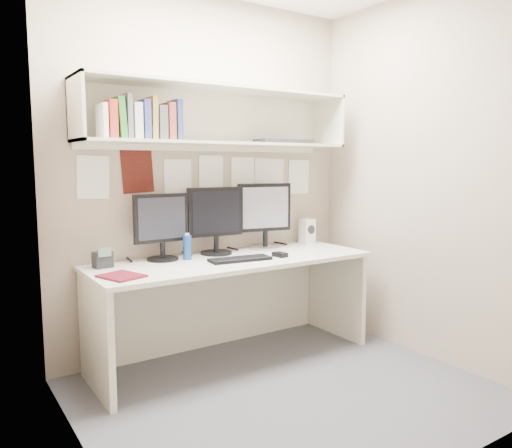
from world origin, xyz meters
TOP-DOWN VIEW (x-y plane):
  - floor at (0.00, 0.00)m, footprint 2.40×2.00m
  - wall_back at (0.00, 1.00)m, footprint 2.40×0.02m
  - wall_front at (0.00, -1.00)m, footprint 2.40×0.02m
  - wall_left at (-1.20, 0.00)m, footprint 0.02×2.00m
  - wall_right at (1.20, 0.00)m, footprint 0.02×2.00m
  - desk at (0.00, 0.65)m, footprint 2.00×0.70m
  - overhead_hutch at (0.00, 0.86)m, footprint 2.00×0.38m
  - pinned_papers at (0.00, 0.99)m, footprint 1.92×0.01m
  - monitor_left at (-0.44, 0.87)m, footprint 0.39×0.22m
  - monitor_center at (-0.02, 0.87)m, footprint 0.42×0.23m
  - monitor_right at (0.42, 0.87)m, footprint 0.43×0.24m
  - keyboard at (-0.00, 0.55)m, footprint 0.44×0.20m
  - mouse at (0.31, 0.51)m, footprint 0.08×0.11m
  - speaker at (0.86, 0.88)m, footprint 0.10×0.11m
  - blue_bottle at (-0.28, 0.79)m, footprint 0.06×0.06m
  - maroon_notebook at (-0.84, 0.50)m, footprint 0.27×0.29m
  - desk_phone at (-0.85, 0.84)m, footprint 0.12×0.11m
  - book_stack at (-0.60, 0.76)m, footprint 0.51×0.17m
  - hutch_tray at (0.54, 0.79)m, footprint 0.46×0.19m

SIDE VIEW (x-z plane):
  - floor at x=0.00m, z-range -0.01..0.01m
  - desk at x=0.00m, z-range 0.00..0.73m
  - maroon_notebook at x=-0.84m, z-range 0.73..0.74m
  - keyboard at x=0.00m, z-range 0.73..0.75m
  - mouse at x=0.31m, z-range 0.73..0.76m
  - desk_phone at x=-0.85m, z-range 0.72..0.85m
  - blue_bottle at x=-0.28m, z-range 0.73..0.91m
  - speaker at x=0.86m, z-range 0.73..0.93m
  - monitor_left at x=-0.44m, z-range 0.75..1.21m
  - monitor_center at x=-0.02m, z-range 0.75..1.24m
  - monitor_right at x=0.42m, z-range 0.75..1.26m
  - pinned_papers at x=0.00m, z-range 1.01..1.49m
  - wall_back at x=0.00m, z-range 0.00..2.60m
  - wall_front at x=0.00m, z-range 0.00..2.60m
  - wall_left at x=-1.20m, z-range 0.00..2.60m
  - wall_right at x=1.20m, z-range 0.00..2.60m
  - hutch_tray at x=0.54m, z-range 1.54..1.57m
  - book_stack at x=-0.60m, z-range 1.52..1.80m
  - overhead_hutch at x=0.00m, z-range 1.52..1.92m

